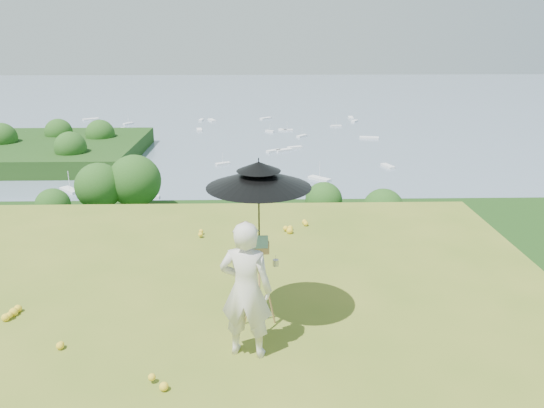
{
  "coord_description": "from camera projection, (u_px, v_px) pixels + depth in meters",
  "views": [
    {
      "loc": [
        2.11,
        -5.03,
        3.98
      ],
      "look_at": [
        2.33,
        3.85,
        1.02
      ],
      "focal_mm": 35.0,
      "sensor_mm": 36.0,
      "label": 1
    }
  ],
  "objects": [
    {
      "name": "painter",
      "position": [
        246.0,
        290.0,
        6.55
      ],
      "size": [
        0.74,
        0.56,
        1.81
      ],
      "primitive_type": "imported",
      "rotation": [
        0.0,
        0.0,
        2.93
      ],
      "color": "silver",
      "rests_on": "ground"
    },
    {
      "name": "field_easel",
      "position": [
        259.0,
        282.0,
        7.17
      ],
      "size": [
        0.56,
        0.56,
        1.41
      ],
      "primitive_type": null,
      "rotation": [
        0.0,
        0.0,
        0.04
      ],
      "color": "#AE8349",
      "rests_on": "ground"
    },
    {
      "name": "bay_water",
      "position": [
        255.0,
        115.0,
        244.38
      ],
      "size": [
        700.0,
        700.0,
        0.0
      ],
      "primitive_type": "plane",
      "color": "slate",
      "rests_on": "ground"
    },
    {
      "name": "shoreline_tier",
      "position": [
        248.0,
        280.0,
        88.49
      ],
      "size": [
        170.0,
        28.0,
        8.0
      ],
      "primitive_type": "cube",
      "color": "#72685B",
      "rests_on": "bay_water"
    },
    {
      "name": "harbor_town",
      "position": [
        247.0,
        244.0,
        86.44
      ],
      "size": [
        110.0,
        22.0,
        5.0
      ],
      "primitive_type": null,
      "color": "silver",
      "rests_on": "shoreline_tier"
    },
    {
      "name": "moored_boats",
      "position": [
        214.0,
        152.0,
        169.04
      ],
      "size": [
        140.0,
        140.0,
        0.7
      ],
      "primitive_type": null,
      "color": "white",
      "rests_on": "bay_water"
    },
    {
      "name": "forest_slope",
      "position": [
        238.0,
        408.0,
        48.34
      ],
      "size": [
        140.0,
        56.0,
        22.0
      ],
      "primitive_type": "cube",
      "color": "#12350E",
      "rests_on": "bay_water"
    },
    {
      "name": "wildflowers",
      "position": [
        81.0,
        380.0,
        6.2
      ],
      "size": [
        10.0,
        10.5,
        0.12
      ],
      "primitive_type": null,
      "color": "yellow",
      "rests_on": "ground"
    },
    {
      "name": "ground",
      "position": [
        75.0,
        399.0,
        5.98
      ],
      "size": [
        14.0,
        14.0,
        0.0
      ],
      "primitive_type": "plane",
      "color": "#5C7521",
      "rests_on": "ground"
    },
    {
      "name": "peninsula",
      "position": [
        5.0,
        143.0,
        160.45
      ],
      "size": [
        90.0,
        60.0,
        12.0
      ],
      "primitive_type": null,
      "color": "#12350E",
      "rests_on": "bay_water"
    },
    {
      "name": "painter_cap",
      "position": [
        245.0,
        225.0,
        6.28
      ],
      "size": [
        0.19,
        0.22,
        0.1
      ],
      "primitive_type": null,
      "rotation": [
        0.0,
        0.0,
        0.04
      ],
      "color": "pink",
      "rests_on": "painter"
    },
    {
      "name": "sun_umbrella",
      "position": [
        259.0,
        206.0,
        6.86
      ],
      "size": [
        1.41,
        1.41,
        1.27
      ],
      "primitive_type": null,
      "rotation": [
        0.0,
        0.0,
        0.04
      ],
      "color": "black",
      "rests_on": "field_easel"
    },
    {
      "name": "slope_trees",
      "position": [
        235.0,
        269.0,
        43.92
      ],
      "size": [
        110.0,
        50.0,
        6.0
      ],
      "primitive_type": null,
      "color": "#1B4615",
      "rests_on": "forest_slope"
    }
  ]
}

